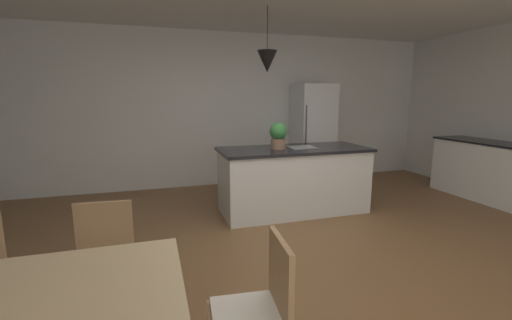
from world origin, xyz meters
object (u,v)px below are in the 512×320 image
Objects in this scene: chair_kitchen_end at (256,312)px; potted_plant_on_island at (278,135)px; chair_far_right at (103,264)px; kitchen_island at (293,179)px; refrigerator at (313,134)px.

chair_kitchen_end is 2.97m from potted_plant_on_island.
chair_far_right is at bearing 136.03° from chair_kitchen_end.
chair_far_right is 1.17m from chair_kitchen_end.
refrigerator is at bearing 55.15° from kitchen_island.
chair_far_right is at bearing -136.70° from potted_plant_on_island.
kitchen_island is 5.81× the size of potted_plant_on_island.
chair_far_right is 0.48× the size of refrigerator.
refrigerator reaches higher than kitchen_island.
chair_kitchen_end is 0.43× the size of kitchen_island.
refrigerator reaches higher than chair_far_right.
refrigerator is 5.17× the size of potted_plant_on_island.
chair_kitchen_end is at bearing -120.02° from refrigerator.
chair_far_right is 2.89m from kitchen_island.
potted_plant_on_island reaches higher than kitchen_island.
chair_far_right and chair_kitchen_end have the same top height.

